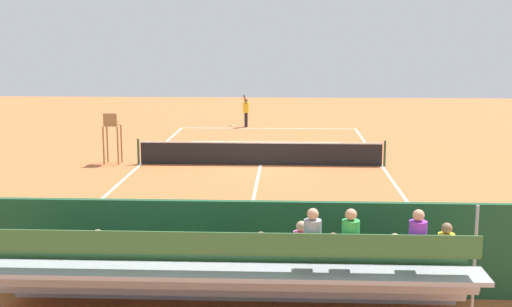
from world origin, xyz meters
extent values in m
plane|color=#BC6033|center=(0.00, 0.00, 0.00)|extent=(60.00, 60.00, 0.00)
cube|color=white|center=(0.00, -11.00, 0.00)|extent=(10.00, 0.10, 0.01)
cube|color=white|center=(0.00, 11.00, 0.00)|extent=(10.00, 0.10, 0.01)
cube|color=white|center=(-5.00, 0.00, 0.00)|extent=(0.10, 22.00, 0.01)
cube|color=white|center=(5.00, 0.00, 0.00)|extent=(0.10, 22.00, 0.01)
cube|color=white|center=(0.00, -6.05, 0.00)|extent=(7.50, 0.10, 0.01)
cube|color=white|center=(0.00, 6.05, 0.00)|extent=(7.50, 0.10, 0.01)
cube|color=white|center=(0.00, 0.00, 0.00)|extent=(0.10, 12.10, 0.01)
cube|color=white|center=(0.00, -11.00, 0.00)|extent=(0.10, 0.30, 0.01)
cube|color=black|center=(0.00, 0.00, 0.46)|extent=(10.00, 0.02, 0.91)
cube|color=white|center=(0.00, 0.00, 0.94)|extent=(10.00, 0.04, 0.06)
cylinder|color=#2D5133|center=(-5.10, 0.00, 0.54)|extent=(0.10, 0.10, 1.07)
cylinder|color=#2D5133|center=(5.10, 0.00, 0.54)|extent=(0.10, 0.10, 1.07)
cube|color=#1E4C2D|center=(0.00, 14.00, 1.00)|extent=(18.00, 0.16, 2.00)
cube|color=#9EA0A5|center=(0.00, 14.35, 0.23)|extent=(9.00, 0.10, 0.45)
cube|color=#9EA0A5|center=(0.00, 14.70, 0.41)|extent=(9.00, 0.80, 0.08)
cube|color=#9EA0A5|center=(0.00, 14.32, 0.23)|extent=(9.00, 0.04, 0.45)
cube|color=#386B38|center=(0.00, 14.80, 0.83)|extent=(8.60, 0.36, 0.04)
cube|color=#386B38|center=(0.00, 14.98, 1.03)|extent=(8.60, 0.03, 0.36)
cube|color=#9EA0A5|center=(0.00, 15.50, 0.86)|extent=(9.00, 0.80, 0.08)
cube|color=#9EA0A5|center=(0.00, 15.12, 0.68)|extent=(9.00, 0.04, 0.45)
cube|color=#386B38|center=(0.00, 15.60, 1.28)|extent=(8.60, 0.36, 0.04)
cube|color=#386B38|center=(0.00, 15.78, 1.48)|extent=(8.60, 0.03, 0.36)
cube|color=#9EA0A5|center=(0.00, 16.30, 1.31)|extent=(9.00, 0.80, 0.08)
cube|color=#9EA0A5|center=(0.00, 15.92, 1.12)|extent=(9.00, 0.04, 0.45)
cube|color=#386B38|center=(0.00, 16.40, 1.73)|extent=(8.60, 0.36, 0.04)
cube|color=#386B38|center=(0.00, 16.58, 1.93)|extent=(8.60, 0.03, 0.36)
cylinder|color=#9EA0A5|center=(-4.50, 15.50, 1.18)|extent=(0.06, 0.06, 2.35)
cube|color=#2D2D33|center=(-3.29, 16.23, 1.77)|extent=(0.32, 0.40, 0.12)
cylinder|color=purple|center=(-3.29, 16.35, 2.06)|extent=(0.30, 0.30, 0.45)
sphere|color=tan|center=(-3.29, 16.35, 2.38)|extent=(0.20, 0.20, 0.20)
cube|color=#2D2D33|center=(-1.36, 15.43, 1.32)|extent=(0.32, 0.40, 0.12)
cylinder|color=pink|center=(-1.36, 15.55, 1.60)|extent=(0.30, 0.30, 0.45)
sphere|color=tan|center=(-1.36, 15.55, 1.93)|extent=(0.20, 0.20, 0.20)
cube|color=#2D2D33|center=(-2.00, 14.63, 0.87)|extent=(0.32, 0.40, 0.12)
cylinder|color=orange|center=(-2.00, 14.75, 1.16)|extent=(0.30, 0.30, 0.45)
sphere|color=brown|center=(-2.00, 14.75, 1.48)|extent=(0.20, 0.20, 0.20)
cube|color=#2D2D33|center=(2.61, 14.63, 0.87)|extent=(0.32, 0.40, 0.12)
cylinder|color=pink|center=(2.61, 14.75, 1.16)|extent=(0.30, 0.30, 0.45)
sphere|color=#8C6647|center=(2.61, 14.75, 1.48)|extent=(0.20, 0.20, 0.20)
cube|color=#2D2D33|center=(-2.17, 16.23, 1.77)|extent=(0.32, 0.40, 0.12)
cylinder|color=green|center=(-2.17, 16.35, 2.06)|extent=(0.30, 0.30, 0.45)
sphere|color=tan|center=(-2.17, 16.35, 2.38)|extent=(0.20, 0.20, 0.20)
cube|color=#2D2D33|center=(-0.60, 14.63, 0.87)|extent=(0.32, 0.40, 0.12)
cylinder|color=yellow|center=(-0.60, 14.75, 1.16)|extent=(0.30, 0.30, 0.45)
sphere|color=brown|center=(-0.60, 14.75, 1.48)|extent=(0.20, 0.20, 0.20)
cube|color=#2D2D33|center=(-1.53, 16.23, 1.77)|extent=(0.32, 0.40, 0.12)
cylinder|color=#9399A3|center=(-1.53, 16.35, 2.06)|extent=(0.30, 0.30, 0.45)
sphere|color=tan|center=(-1.53, 16.35, 2.38)|extent=(0.20, 0.20, 0.20)
cube|color=#2D2D33|center=(-3.18, 14.63, 0.87)|extent=(0.32, 0.40, 0.12)
cylinder|color=black|center=(-3.18, 14.75, 1.16)|extent=(0.30, 0.30, 0.45)
sphere|color=tan|center=(-3.18, 14.75, 1.48)|extent=(0.20, 0.20, 0.20)
cube|color=#2D2D33|center=(-3.96, 15.43, 1.32)|extent=(0.32, 0.40, 0.12)
cylinder|color=yellow|center=(-3.96, 15.55, 1.60)|extent=(0.30, 0.30, 0.45)
sphere|color=#8C6647|center=(-3.96, 15.55, 1.93)|extent=(0.20, 0.20, 0.20)
cylinder|color=olive|center=(5.90, -0.38, 0.80)|extent=(0.07, 0.07, 1.60)
cylinder|color=olive|center=(6.50, -0.38, 0.80)|extent=(0.07, 0.07, 1.60)
cylinder|color=olive|center=(5.90, 0.22, 0.80)|extent=(0.07, 0.07, 1.60)
cylinder|color=olive|center=(6.50, 0.22, 0.80)|extent=(0.07, 0.07, 1.60)
cube|color=olive|center=(6.20, -0.08, 1.63)|extent=(0.56, 0.56, 0.06)
cube|color=olive|center=(6.20, 0.16, 1.90)|extent=(0.56, 0.06, 0.48)
cube|color=olive|center=(5.94, -0.08, 1.78)|extent=(0.04, 0.48, 0.04)
cube|color=olive|center=(6.46, -0.08, 1.78)|extent=(0.04, 0.48, 0.04)
cube|color=#234C2D|center=(-3.19, 13.20, 0.45)|extent=(1.80, 0.40, 0.05)
cylinder|color=#234C2D|center=(-3.94, 13.20, 0.23)|extent=(0.06, 0.06, 0.45)
cylinder|color=#234C2D|center=(-2.44, 13.20, 0.23)|extent=(0.06, 0.06, 0.45)
cube|color=#234C2D|center=(-3.19, 13.38, 0.75)|extent=(1.80, 0.04, 0.36)
cube|color=#334C8C|center=(-1.23, 13.40, 0.18)|extent=(0.90, 0.36, 0.36)
cylinder|color=black|center=(1.29, -11.60, 0.42)|extent=(0.14, 0.14, 0.85)
cylinder|color=black|center=(1.33, -11.38, 0.42)|extent=(0.14, 0.14, 0.85)
cylinder|color=yellow|center=(1.31, -11.49, 1.15)|extent=(0.42, 0.42, 0.60)
sphere|color=brown|center=(1.31, -11.49, 1.56)|extent=(0.22, 0.22, 0.22)
cylinder|color=brown|center=(1.35, -11.27, 1.65)|extent=(0.26, 0.13, 0.55)
cylinder|color=brown|center=(1.27, -11.71, 1.18)|extent=(0.10, 0.10, 0.50)
cylinder|color=black|center=(2.25, -11.85, 0.01)|extent=(0.21, 0.23, 0.03)
torus|color=#D8CC4C|center=(2.07, -12.05, 0.01)|extent=(0.43, 0.43, 0.02)
cylinder|color=white|center=(2.07, -12.05, 0.01)|extent=(0.25, 0.25, 0.00)
sphere|color=#CCDB33|center=(3.30, -7.56, 0.03)|extent=(0.07, 0.07, 0.07)
camera|label=1|loc=(-1.09, 27.28, 5.36)|focal=47.11mm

